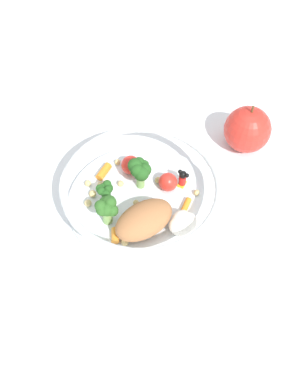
{
  "coord_description": "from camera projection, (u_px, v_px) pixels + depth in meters",
  "views": [
    {
      "loc": [
        0.41,
        -0.11,
        0.59
      ],
      "look_at": [
        0.01,
        0.0,
        0.03
      ],
      "focal_mm": 42.21,
      "sensor_mm": 36.0,
      "label": 1
    }
  ],
  "objects": [
    {
      "name": "loose_apple",
      "position": [
        247.0,
        129.0,
        0.77
      ],
      "size": [
        0.08,
        0.08,
        0.09
      ],
      "color": "red",
      "rests_on": "ground_plane"
    },
    {
      "name": "ground_plane",
      "position": [
        141.0,
        202.0,
        0.73
      ],
      "size": [
        2.4,
        2.4,
        0.0
      ],
      "primitive_type": "plane",
      "color": "white"
    },
    {
      "name": "folded_napkin",
      "position": [
        30.0,
        299.0,
        0.62
      ],
      "size": [
        0.17,
        0.16,
        0.01
      ],
      "primitive_type": "cube",
      "rotation": [
        0.0,
        0.0,
        -0.37
      ],
      "color": "silver",
      "rests_on": "ground_plane"
    },
    {
      "name": "food_container",
      "position": [
        145.0,
        197.0,
        0.69
      ],
      "size": [
        0.25,
        0.25,
        0.07
      ],
      "color": "white",
      "rests_on": "ground_plane"
    }
  ]
}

